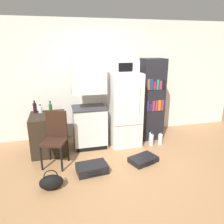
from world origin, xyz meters
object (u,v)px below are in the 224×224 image
Objects in this scene: bottle_wine_dark at (35,108)px; bottle_milk_white at (40,109)px; kitchen_hutch at (89,106)px; chair at (56,134)px; water_bottle_middle at (151,140)px; side_table at (49,134)px; water_bottle_back at (151,138)px; water_bottle_front at (160,139)px; suitcase_small_flat at (143,159)px; microwave at (125,66)px; suitcase_large_flat at (92,168)px; bottle_green_tall at (51,110)px; bookshelf at (152,100)px; refrigerator at (124,109)px; handbag at (51,182)px.

bottle_wine_dark reaches higher than bottle_milk_white.
kitchen_hutch is 7.55× the size of bottle_wine_dark.
bottle_wine_dark reaches higher than chair.
side_table is at bearing 173.37° from water_bottle_middle.
water_bottle_front is at bearing -33.56° from water_bottle_back.
suitcase_small_flat is at bearing -30.41° from bottle_milk_white.
kitchen_hutch reaches higher than bottle_wine_dark.
suitcase_small_flat is at bearing -29.74° from bottle_wine_dark.
side_table is 2.62× the size of water_bottle_middle.
chair reaches higher than bottle_milk_white.
suitcase_large_flat is (-0.89, -1.01, -1.62)m from microwave.
kitchen_hutch is at bearing 9.97° from bottle_green_tall.
bottle_wine_dark is (-2.53, 0.07, -0.02)m from bookshelf.
water_bottle_front is (2.36, -0.24, -0.27)m from side_table.
bottle_milk_white reaches higher than water_bottle_middle.
bottle_wine_dark is 0.25× the size of chair.
water_bottle_middle is at bearing 34.38° from suitcase_small_flat.
side_table is at bearing 176.69° from water_bottle_back.
kitchen_hutch is at bearing 60.36° from chair.
suitcase_large_flat is 1.61m from water_bottle_middle.
bottle_green_tall is at bearing 178.04° from water_bottle_back.
bottle_milk_white is 0.56× the size of water_bottle_middle.
side_table reaches higher than suitcase_small_flat.
refrigerator is 9.34× the size of bottle_milk_white.
microwave is (1.60, 0.03, 1.30)m from side_table.
handbag is 1.23× the size of water_bottle_back.
microwave is 2.02m from bottle_wine_dark.
suitcase_large_flat is 1.88× the size of water_bottle_front.
water_bottle_middle is at bearing -109.12° from bookshelf.
microwave is 2.95× the size of bottle_milk_white.
microwave is 1.88m from suitcase_small_flat.
suitcase_small_flat is at bearing -135.93° from water_bottle_front.
bottle_milk_white is at bearing 172.74° from kitchen_hutch.
microwave is 1.92m from chair.
kitchen_hutch is at bearing -7.26° from bottle_milk_white.
bottle_green_tall is at bearing 88.41° from handbag.
handbag reaches higher than water_bottle_back.
bookshelf is 3.10× the size of suitcase_small_flat.
bottle_milk_white is (-1.74, 0.17, -0.84)m from microwave.
water_bottle_middle is (2.39, -0.49, -0.77)m from bottle_wine_dark.
bottle_green_tall is at bearing 118.46° from suitcase_large_flat.
microwave is at bearing 1.09° from side_table.
refrigerator is 1.52m from suitcase_large_flat.
bottle_wine_dark is 2.40m from suitcase_small_flat.
bottle_green_tall is 1.47m from handbag.
bottle_green_tall is 1.00× the size of water_bottle_front.
refrigerator is at bearing -5.70° from bottle_milk_white.
bottle_green_tall is at bearing -51.08° from bottle_milk_white.
refrigerator reaches higher than suitcase_large_flat.
bottle_green_tall reaches higher than water_bottle_back.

